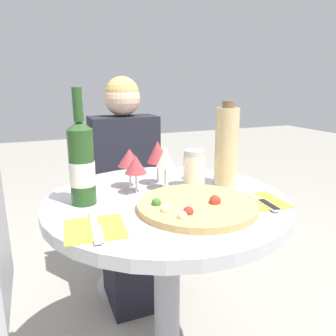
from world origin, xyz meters
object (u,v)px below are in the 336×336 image
dining_table (167,247)px  pizza_large (197,205)px  tall_carafe (226,146)px  chair_behind_diner (123,212)px  seated_diner (129,203)px  wine_bottle (82,163)px

dining_table → pizza_large: 0.23m
dining_table → tall_carafe: size_ratio=2.61×
pizza_large → tall_carafe: size_ratio=1.17×
pizza_large → tall_carafe: (0.20, 0.17, 0.13)m
chair_behind_diner → seated_diner: 0.17m
seated_diner → wine_bottle: size_ratio=3.35×
chair_behind_diner → wine_bottle: 0.92m
dining_table → tall_carafe: (0.25, 0.04, 0.32)m
dining_table → pizza_large: pizza_large is taller
pizza_large → chair_behind_diner: bearing=89.6°
pizza_large → wine_bottle: size_ratio=1.01×
chair_behind_diner → wine_bottle: size_ratio=2.48×
seated_diner → pizza_large: (-0.01, -0.76, 0.26)m
dining_table → tall_carafe: 0.41m
chair_behind_diner → seated_diner: seated_diner is taller
pizza_large → wine_bottle: (-0.30, 0.17, 0.12)m
dining_table → seated_diner: bearing=85.7°
chair_behind_diner → pizza_large: (-0.01, -0.90, 0.36)m
seated_diner → pizza_large: bearing=89.6°
tall_carafe → pizza_large: bearing=-140.0°
dining_table → chair_behind_diner: size_ratio=0.91×
dining_table → wine_bottle: size_ratio=2.25×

